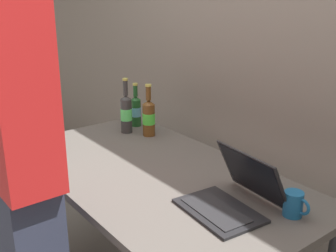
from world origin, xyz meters
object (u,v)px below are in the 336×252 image
object	(u,v)px
person_figure	(15,164)
coffee_mug	(294,204)
laptop	(233,195)
beer_bottle_dark	(136,110)
beer_bottle_amber	(149,117)
beer_bottle_brown	(126,113)

from	to	relation	value
person_figure	coffee_mug	distance (m)	1.03
laptop	beer_bottle_dark	world-z (taller)	beer_bottle_dark
laptop	beer_bottle_dark	xyz separation A→B (m)	(-1.08, 0.26, 0.05)
beer_bottle_amber	person_figure	world-z (taller)	person_figure
laptop	beer_bottle_brown	world-z (taller)	beer_bottle_brown
laptop	beer_bottle_dark	size ratio (longest dim) A/B	1.33
beer_bottle_dark	coffee_mug	bearing A→B (deg)	-5.70
beer_bottle_amber	person_figure	distance (m)	1.02
beer_bottle_brown	beer_bottle_amber	bearing A→B (deg)	30.65
beer_bottle_amber	beer_bottle_brown	bearing A→B (deg)	-149.35
beer_bottle_dark	person_figure	xyz separation A→B (m)	(0.66, -0.94, 0.12)
laptop	beer_bottle_dark	bearing A→B (deg)	166.33
laptop	beer_bottle_brown	size ratio (longest dim) A/B	1.10
laptop	beer_bottle_brown	bearing A→B (deg)	171.57
person_figure	coffee_mug	world-z (taller)	person_figure
beer_bottle_brown	coffee_mug	size ratio (longest dim) A/B	3.02
beer_bottle_brown	coffee_mug	world-z (taller)	beer_bottle_brown
beer_bottle_brown	coffee_mug	distance (m)	1.19
person_figure	beer_bottle_brown	bearing A→B (deg)	125.36
coffee_mug	beer_bottle_amber	bearing A→B (deg)	175.34
laptop	coffee_mug	xyz separation A→B (m)	(0.18, 0.14, -0.00)
beer_bottle_brown	person_figure	world-z (taller)	person_figure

